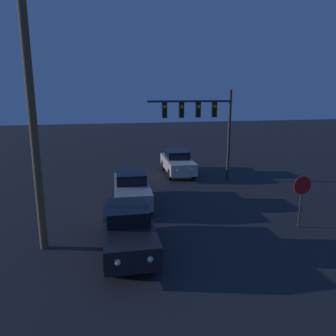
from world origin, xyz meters
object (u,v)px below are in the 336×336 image
(car_far, at_px, (177,162))
(car_mid, at_px, (132,188))
(stop_sign, at_px, (302,192))
(car_near, at_px, (128,228))
(traffic_signal_mast, at_px, (203,118))
(utility_pole, at_px, (31,107))

(car_far, bearing_deg, car_mid, 58.59)
(car_mid, distance_m, car_far, 6.74)
(car_mid, relative_size, stop_sign, 2.10)
(car_near, relative_size, car_mid, 0.99)
(car_mid, xyz_separation_m, traffic_signal_mast, (4.80, 3.31, 3.19))
(traffic_signal_mast, distance_m, stop_sign, 8.32)
(car_near, xyz_separation_m, traffic_signal_mast, (5.45, 8.29, 3.19))
(car_far, bearing_deg, car_near, 69.86)
(car_near, relative_size, utility_pole, 0.47)
(car_mid, bearing_deg, car_near, 85.62)
(car_mid, relative_size, traffic_signal_mast, 0.82)
(car_near, relative_size, stop_sign, 2.08)
(car_far, height_order, utility_pole, utility_pole)
(traffic_signal_mast, bearing_deg, stop_sign, -77.28)
(stop_sign, distance_m, utility_pole, 10.79)
(utility_pole, bearing_deg, car_near, -15.41)
(car_far, xyz_separation_m, stop_sign, (2.80, -10.03, 0.72))
(car_mid, bearing_deg, traffic_signal_mast, -142.41)
(utility_pole, bearing_deg, car_mid, 48.72)
(car_near, height_order, utility_pole, utility_pole)
(stop_sign, bearing_deg, utility_pole, 178.40)
(car_mid, xyz_separation_m, utility_pole, (-3.64, -4.15, 4.23))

